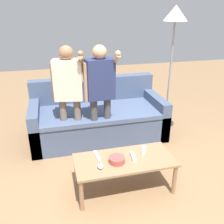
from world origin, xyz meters
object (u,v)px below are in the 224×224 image
couch (97,118)px  game_remote_wand_far (133,156)px  player_center (100,87)px  game_remote_wand_spare (97,156)px  floor_lamp (175,22)px  player_left (69,88)px  game_remote_nunchuk (100,166)px  game_remote_wand_near (144,150)px  coffee_table (124,163)px  snack_bowl (117,160)px

couch → game_remote_wand_far: bearing=-84.0°
player_center → game_remote_wand_spare: player_center is taller
floor_lamp → player_left: size_ratio=1.31×
game_remote_nunchuk → floor_lamp: size_ratio=0.05×
player_left → game_remote_wand_spare: player_left is taller
game_remote_wand_near → game_remote_wand_spare: size_ratio=0.93×
player_left → game_remote_wand_far: bearing=-59.3°
floor_lamp → game_remote_wand_far: 2.16m
coffee_table → game_remote_nunchuk: bearing=-162.4°
game_remote_nunchuk → player_center: (0.21, 0.97, 0.50)m
snack_bowl → player_center: (0.02, 0.92, 0.50)m
floor_lamp → player_left: floor_lamp is taller
game_remote_nunchuk → player_left: 1.17m
floor_lamp → game_remote_nunchuk: bearing=-134.2°
snack_bowl → player_center: bearing=88.6°
snack_bowl → game_remote_nunchuk: size_ratio=1.89×
coffee_table → snack_bowl: 0.13m
couch → game_remote_wand_far: 1.31m
floor_lamp → game_remote_wand_spare: 2.31m
coffee_table → game_remote_wand_near: 0.27m
couch → game_remote_wand_spare: size_ratio=11.70×
player_center → floor_lamp: bearing=22.7°
couch → snack_bowl: (-0.05, -1.34, 0.12)m
snack_bowl → player_center: 1.04m
couch → player_left: player_left is taller
player_center → game_remote_wand_far: player_center is taller
snack_bowl → player_center: size_ratio=0.12×
game_remote_nunchuk → game_remote_wand_far: (0.38, 0.09, -0.01)m
coffee_table → game_remote_wand_spare: game_remote_wand_spare is taller
snack_bowl → game_remote_wand_far: snack_bowl is taller
coffee_table → floor_lamp: floor_lamp is taller
player_center → game_remote_wand_spare: (-0.20, -0.77, -0.51)m
floor_lamp → game_remote_wand_spare: (-1.44, -1.29, -1.25)m
couch → floor_lamp: (1.21, 0.10, 1.36)m
couch → game_remote_wand_near: (0.29, -1.21, 0.11)m
game_remote_wand_far → game_remote_wand_spare: size_ratio=0.96×
game_remote_nunchuk → player_left: size_ratio=0.06×
player_left → game_remote_wand_near: 1.23m
couch → coffee_table: 1.30m
game_remote_wand_spare → game_remote_wand_far: bearing=-16.0°
game_remote_nunchuk → player_left: player_left is taller
snack_bowl → player_center: player_center is taller
game_remote_wand_far → game_remote_wand_near: bearing=29.3°
game_remote_nunchuk → player_center: size_ratio=0.06×
snack_bowl → game_remote_wand_spare: bearing=140.8°
couch → player_left: (-0.43, -0.34, 0.62)m
player_left → game_remote_wand_far: 1.22m
player_left → player_center: player_center is taller
floor_lamp → game_remote_wand_spare: bearing=-138.2°
game_remote_wand_far → game_remote_wand_spare: same height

